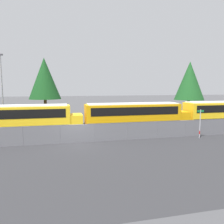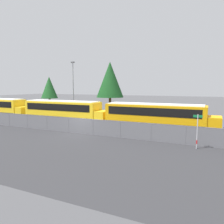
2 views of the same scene
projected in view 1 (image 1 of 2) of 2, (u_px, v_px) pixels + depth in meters
ground_plane at (78, 143)px, 19.32m from camera, size 200.00×200.00×0.00m
road_strip at (85, 166)px, 13.52m from camera, size 97.48×12.00×0.01m
fence at (77, 133)px, 19.22m from camera, size 63.55×0.07×1.63m
school_bus_1 at (18, 117)px, 22.32m from camera, size 12.36×2.48×3.05m
school_bus_2 at (135, 114)px, 25.16m from camera, size 12.36×2.48×3.05m
street_sign at (200, 123)px, 20.81m from camera, size 0.70×0.09×2.77m
light_pole at (2, 87)px, 27.63m from camera, size 0.60×0.24×9.01m
tree_0 at (45, 79)px, 32.31m from camera, size 4.68×4.68×9.18m
tree_1 at (189, 81)px, 37.01m from camera, size 4.97×4.97×9.16m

